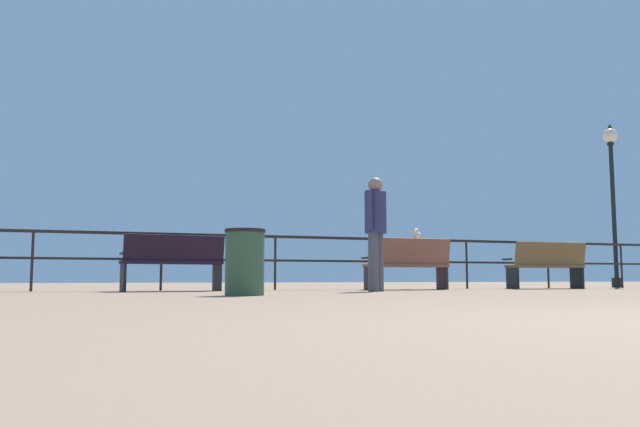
{
  "coord_description": "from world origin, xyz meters",
  "views": [
    {
      "loc": [
        -3.17,
        -1.58,
        0.2
      ],
      "look_at": [
        0.68,
        9.0,
        1.35
      ],
      "focal_mm": 35.82,
      "sensor_mm": 36.0,
      "label": 1
    }
  ],
  "objects_px": {
    "lamppost_center": "(612,182)",
    "bench_far_right": "(547,263)",
    "person_by_bench": "(376,226)",
    "trash_bin": "(245,262)",
    "bench_near_left": "(173,260)",
    "bench_near_right": "(408,261)",
    "seagull_on_rail": "(417,234)"
  },
  "relations": [
    {
      "from": "bench_far_right",
      "to": "person_by_bench",
      "type": "distance_m",
      "value": 4.51
    },
    {
      "from": "bench_near_right",
      "to": "bench_far_right",
      "type": "bearing_deg",
      "value": 0.03
    },
    {
      "from": "bench_near_left",
      "to": "trash_bin",
      "type": "relative_size",
      "value": 2.03
    },
    {
      "from": "lamppost_center",
      "to": "bench_far_right",
      "type": "bearing_deg",
      "value": -160.23
    },
    {
      "from": "person_by_bench",
      "to": "trash_bin",
      "type": "relative_size",
      "value": 2.27
    },
    {
      "from": "bench_near_right",
      "to": "person_by_bench",
      "type": "height_order",
      "value": "person_by_bench"
    },
    {
      "from": "bench_near_right",
      "to": "trash_bin",
      "type": "xyz_separation_m",
      "value": [
        -3.69,
        -2.83,
        -0.11
      ]
    },
    {
      "from": "bench_near_left",
      "to": "bench_far_right",
      "type": "xyz_separation_m",
      "value": [
        7.29,
        -0.0,
        0.01
      ]
    },
    {
      "from": "bench_near_left",
      "to": "person_by_bench",
      "type": "distance_m",
      "value": 3.27
    },
    {
      "from": "person_by_bench",
      "to": "trash_bin",
      "type": "distance_m",
      "value": 3.02
    },
    {
      "from": "bench_near_left",
      "to": "seagull_on_rail",
      "type": "bearing_deg",
      "value": 8.42
    },
    {
      "from": "lamppost_center",
      "to": "person_by_bench",
      "type": "relative_size",
      "value": 2.09
    },
    {
      "from": "person_by_bench",
      "to": "seagull_on_rail",
      "type": "relative_size",
      "value": 5.14
    },
    {
      "from": "seagull_on_rail",
      "to": "lamppost_center",
      "type": "bearing_deg",
      "value": 2.92
    },
    {
      "from": "seagull_on_rail",
      "to": "trash_bin",
      "type": "height_order",
      "value": "seagull_on_rail"
    },
    {
      "from": "lamppost_center",
      "to": "trash_bin",
      "type": "height_order",
      "value": "lamppost_center"
    },
    {
      "from": "person_by_bench",
      "to": "seagull_on_rail",
      "type": "height_order",
      "value": "person_by_bench"
    },
    {
      "from": "bench_far_right",
      "to": "person_by_bench",
      "type": "relative_size",
      "value": 0.89
    },
    {
      "from": "person_by_bench",
      "to": "trash_bin",
      "type": "xyz_separation_m",
      "value": [
        -2.48,
        -1.61,
        -0.64
      ]
    },
    {
      "from": "trash_bin",
      "to": "seagull_on_rail",
      "type": "bearing_deg",
      "value": 39.68
    },
    {
      "from": "bench_far_right",
      "to": "lamppost_center",
      "type": "bearing_deg",
      "value": 19.77
    },
    {
      "from": "bench_near_left",
      "to": "bench_far_right",
      "type": "distance_m",
      "value": 7.29
    },
    {
      "from": "trash_bin",
      "to": "bench_far_right",
      "type": "bearing_deg",
      "value": 22.65
    },
    {
      "from": "bench_near_right",
      "to": "seagull_on_rail",
      "type": "height_order",
      "value": "seagull_on_rail"
    },
    {
      "from": "bench_near_left",
      "to": "bench_near_right",
      "type": "xyz_separation_m",
      "value": [
        4.2,
        -0.0,
        0.01
      ]
    },
    {
      "from": "bench_near_left",
      "to": "trash_bin",
      "type": "height_order",
      "value": "bench_near_left"
    },
    {
      "from": "lamppost_center",
      "to": "bench_near_left",
      "type": "bearing_deg",
      "value": -174.44
    },
    {
      "from": "lamppost_center",
      "to": "person_by_bench",
      "type": "height_order",
      "value": "lamppost_center"
    },
    {
      "from": "lamppost_center",
      "to": "seagull_on_rail",
      "type": "relative_size",
      "value": 10.74
    },
    {
      "from": "bench_far_right",
      "to": "lamppost_center",
      "type": "relative_size",
      "value": 0.43
    },
    {
      "from": "person_by_bench",
      "to": "lamppost_center",
      "type": "bearing_deg",
      "value": 17.41
    },
    {
      "from": "bench_near_left",
      "to": "bench_near_right",
      "type": "bearing_deg",
      "value": -0.04
    }
  ]
}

